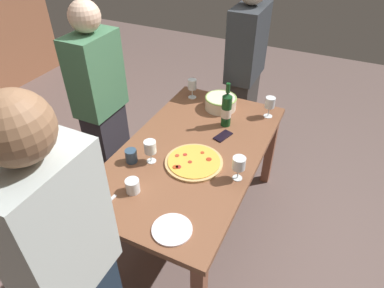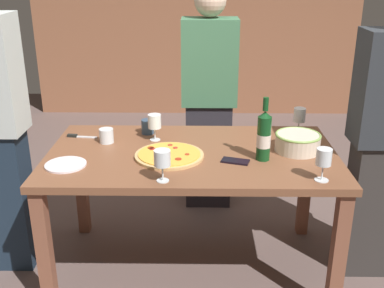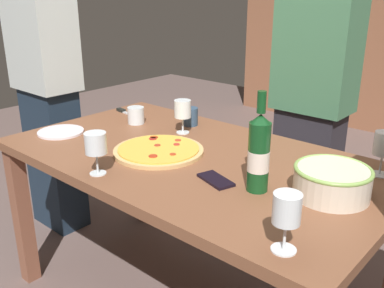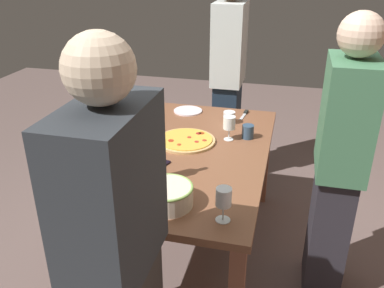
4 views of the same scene
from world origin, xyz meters
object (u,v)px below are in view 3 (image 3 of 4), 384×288
Objects in this scene: cup_ceramic at (190,116)px; person_guest_right at (312,105)px; dining_table at (192,176)px; cup_amber at (136,115)px; pizza at (159,150)px; wine_glass_near_pizza at (96,145)px; serving_bowl at (332,181)px; person_host at (46,82)px; wine_bottle at (259,153)px; wine_glass_far_left at (183,110)px; side_plate at (61,132)px; pizza_knife at (125,112)px; wine_glass_far_right at (287,212)px; wine_glass_by_bottle at (384,146)px; cell_phone at (216,180)px.

person_guest_right reaches higher than cup_ceramic.
cup_amber is (-0.50, 0.14, 0.13)m from dining_table.
pizza is at bearing -67.48° from cup_ceramic.
wine_glass_near_pizza is at bearing -110.05° from dining_table.
serving_bowl is 1.71m from person_host.
cup_amber is 0.94× the size of cup_ceramic.
wine_bottle is 2.17× the size of wine_glass_far_left.
pizza_knife is at bearing 95.18° from side_plate.
cup_ceramic is at bearing 101.85° from wine_glass_near_pizza.
wine_glass_far_right is 1.12m from cup_ceramic.
wine_bottle is 0.21× the size of person_guest_right.
serving_bowl is 0.83m from wine_glass_far_left.
wine_glass_by_bottle is at bearing 40.83° from wine_glass_near_pizza.
pizza_knife is (-0.57, 0.30, -0.00)m from pizza.
serving_bowl is at bearing -102.24° from wine_glass_by_bottle.
person_guest_right reaches higher than wine_glass_by_bottle.
cup_ceramic is at bearing 132.58° from dining_table.
wine_glass_by_bottle is 1.16m from cup_amber.
side_plate is at bearing 111.14° from cell_phone.
wine_glass_near_pizza reaches higher than serving_bowl.
person_guest_right is at bearing 106.26° from wine_bottle.
side_plate is at bearing -166.82° from pizza.
serving_bowl is 1.60× the size of wine_glass_far_left.
cup_ceramic is at bearing -179.73° from wine_glass_by_bottle.
wine_glass_far_right reaches higher than cell_phone.
wine_bottle is at bearing -25.26° from wine_glass_far_left.
pizza_knife is (-0.92, 0.36, 0.00)m from cell_phone.
pizza is 0.72m from serving_bowl.
wine_glass_far_left is (-0.10, 0.26, 0.10)m from pizza.
serving_bowl reaches higher than pizza_knife.
cell_phone is (-0.15, -0.04, -0.13)m from wine_bottle.
cell_phone is at bearing 14.75° from person_guest_right.
person_guest_right is (-0.27, 0.92, -0.07)m from wine_bottle.
wine_glass_far_right is at bearing -32.31° from wine_glass_far_left.
pizza is 0.22× the size of person_host.
pizza is at bearing -149.72° from dining_table.
cup_ceramic is (-0.86, 0.28, -0.01)m from serving_bowl.
pizza is 4.24× the size of cup_ceramic.
pizza is 2.29× the size of wine_glass_far_right.
wine_glass_near_pizza is 1.11× the size of cell_phone.
serving_bowl is at bearing -17.72° from cup_ceramic.
wine_glass_far_left is at bearing 11.45° from person_host.
side_plate is (-1.24, -0.22, -0.05)m from serving_bowl.
person_host is (-1.75, 0.38, 0.03)m from wine_glass_far_right.
side_plate is at bearing -138.43° from wine_glass_far_left.
pizza_knife reaches higher than dining_table.
wine_glass_far_right is at bearing -83.25° from serving_bowl.
pizza is at bearing -153.92° from wine_glass_by_bottle.
wine_glass_near_pizza is 1.22m from person_guest_right.
wine_glass_far_right is 0.89× the size of pizza_knife.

